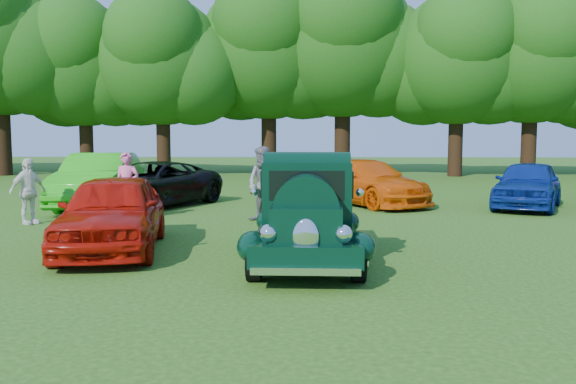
{
  "coord_description": "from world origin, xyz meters",
  "views": [
    {
      "loc": [
        0.58,
        -9.16,
        2.01
      ],
      "look_at": [
        0.14,
        0.78,
        1.1
      ],
      "focal_mm": 35.0,
      "sensor_mm": 36.0,
      "label": 1
    }
  ],
  "objects_px": {
    "spectator_pink": "(127,186)",
    "back_car_blue": "(528,184)",
    "red_convertible": "(113,212)",
    "spectator_white": "(28,191)",
    "back_car_black": "(151,184)",
    "back_car_orange": "(366,182)",
    "back_car_lime": "(100,180)",
    "spectator_grey": "(264,184)",
    "hero_pickup": "(307,218)"
  },
  "relations": [
    {
      "from": "spectator_pink",
      "to": "back_car_blue",
      "type": "bearing_deg",
      "value": 17.58
    },
    {
      "from": "red_convertible",
      "to": "spectator_white",
      "type": "xyz_separation_m",
      "value": [
        -3.19,
        3.1,
        0.09
      ]
    },
    {
      "from": "back_car_black",
      "to": "back_car_orange",
      "type": "distance_m",
      "value": 6.67
    },
    {
      "from": "back_car_lime",
      "to": "spectator_pink",
      "type": "distance_m",
      "value": 3.09
    },
    {
      "from": "back_car_black",
      "to": "back_car_blue",
      "type": "distance_m",
      "value": 11.32
    },
    {
      "from": "spectator_grey",
      "to": "spectator_white",
      "type": "xyz_separation_m",
      "value": [
        -5.64,
        -0.65,
        -0.14
      ]
    },
    {
      "from": "back_car_lime",
      "to": "back_car_black",
      "type": "height_order",
      "value": "back_car_lime"
    },
    {
      "from": "hero_pickup",
      "to": "spectator_white",
      "type": "relative_size",
      "value": 2.67
    },
    {
      "from": "hero_pickup",
      "to": "spectator_pink",
      "type": "height_order",
      "value": "spectator_pink"
    },
    {
      "from": "spectator_white",
      "to": "spectator_grey",
      "type": "bearing_deg",
      "value": -55.64
    },
    {
      "from": "back_car_blue",
      "to": "spectator_pink",
      "type": "xyz_separation_m",
      "value": [
        -11.13,
        -2.99,
        0.15
      ]
    },
    {
      "from": "back_car_black",
      "to": "red_convertible",
      "type": "bearing_deg",
      "value": -56.1
    },
    {
      "from": "hero_pickup",
      "to": "spectator_pink",
      "type": "relative_size",
      "value": 2.47
    },
    {
      "from": "spectator_grey",
      "to": "spectator_white",
      "type": "distance_m",
      "value": 5.68
    },
    {
      "from": "hero_pickup",
      "to": "spectator_grey",
      "type": "height_order",
      "value": "spectator_grey"
    },
    {
      "from": "back_car_orange",
      "to": "back_car_blue",
      "type": "relative_size",
      "value": 1.16
    },
    {
      "from": "back_car_lime",
      "to": "spectator_white",
      "type": "relative_size",
      "value": 3.12
    },
    {
      "from": "spectator_pink",
      "to": "spectator_white",
      "type": "relative_size",
      "value": 1.08
    },
    {
      "from": "back_car_lime",
      "to": "back_car_blue",
      "type": "relative_size",
      "value": 1.19
    },
    {
      "from": "red_convertible",
      "to": "spectator_pink",
      "type": "xyz_separation_m",
      "value": [
        -1.06,
        3.95,
        0.16
      ]
    },
    {
      "from": "red_convertible",
      "to": "back_car_black",
      "type": "height_order",
      "value": "red_convertible"
    },
    {
      "from": "back_car_black",
      "to": "spectator_grey",
      "type": "height_order",
      "value": "spectator_grey"
    },
    {
      "from": "back_car_lime",
      "to": "spectator_pink",
      "type": "relative_size",
      "value": 2.89
    },
    {
      "from": "back_car_blue",
      "to": "spectator_white",
      "type": "bearing_deg",
      "value": -137.42
    },
    {
      "from": "hero_pickup",
      "to": "back_car_blue",
      "type": "bearing_deg",
      "value": 49.55
    },
    {
      "from": "back_car_lime",
      "to": "spectator_grey",
      "type": "relative_size",
      "value": 2.67
    },
    {
      "from": "back_car_black",
      "to": "spectator_grey",
      "type": "bearing_deg",
      "value": -15.66
    },
    {
      "from": "red_convertible",
      "to": "back_car_blue",
      "type": "distance_m",
      "value": 12.23
    },
    {
      "from": "back_car_lime",
      "to": "hero_pickup",
      "type": "bearing_deg",
      "value": -55.19
    },
    {
      "from": "red_convertible",
      "to": "back_car_blue",
      "type": "xyz_separation_m",
      "value": [
        10.07,
        6.94,
        0.01
      ]
    },
    {
      "from": "back_car_orange",
      "to": "spectator_pink",
      "type": "height_order",
      "value": "spectator_pink"
    },
    {
      "from": "spectator_white",
      "to": "hero_pickup",
      "type": "bearing_deg",
      "value": -91.62
    },
    {
      "from": "back_car_lime",
      "to": "back_car_black",
      "type": "bearing_deg",
      "value": 2.17
    },
    {
      "from": "back_car_lime",
      "to": "spectator_white",
      "type": "distance_m",
      "value": 3.46
    },
    {
      "from": "back_car_lime",
      "to": "back_car_orange",
      "type": "relative_size",
      "value": 1.02
    },
    {
      "from": "back_car_lime",
      "to": "spectator_grey",
      "type": "xyz_separation_m",
      "value": [
        5.2,
        -2.78,
        0.11
      ]
    },
    {
      "from": "back_car_orange",
      "to": "hero_pickup",
      "type": "bearing_deg",
      "value": -133.42
    },
    {
      "from": "red_convertible",
      "to": "spectator_pink",
      "type": "distance_m",
      "value": 4.09
    },
    {
      "from": "red_convertible",
      "to": "spectator_grey",
      "type": "height_order",
      "value": "spectator_grey"
    },
    {
      "from": "back_car_lime",
      "to": "back_car_blue",
      "type": "xyz_separation_m",
      "value": [
        12.82,
        0.41,
        -0.1
      ]
    },
    {
      "from": "hero_pickup",
      "to": "red_convertible",
      "type": "relative_size",
      "value": 1.03
    },
    {
      "from": "back_car_black",
      "to": "spectator_pink",
      "type": "relative_size",
      "value": 2.88
    },
    {
      "from": "hero_pickup",
      "to": "spectator_grey",
      "type": "relative_size",
      "value": 2.28
    },
    {
      "from": "spectator_grey",
      "to": "spectator_white",
      "type": "relative_size",
      "value": 1.17
    },
    {
      "from": "red_convertible",
      "to": "spectator_white",
      "type": "height_order",
      "value": "spectator_white"
    },
    {
      "from": "spectator_pink",
      "to": "spectator_grey",
      "type": "bearing_deg",
      "value": -0.62
    },
    {
      "from": "spectator_pink",
      "to": "spectator_grey",
      "type": "relative_size",
      "value": 0.92
    },
    {
      "from": "back_car_orange",
      "to": "back_car_blue",
      "type": "xyz_separation_m",
      "value": [
        4.72,
        -0.85,
        0.01
      ]
    },
    {
      "from": "hero_pickup",
      "to": "back_car_blue",
      "type": "distance_m",
      "value": 10.04
    },
    {
      "from": "spectator_pink",
      "to": "spectator_grey",
      "type": "height_order",
      "value": "spectator_grey"
    }
  ]
}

